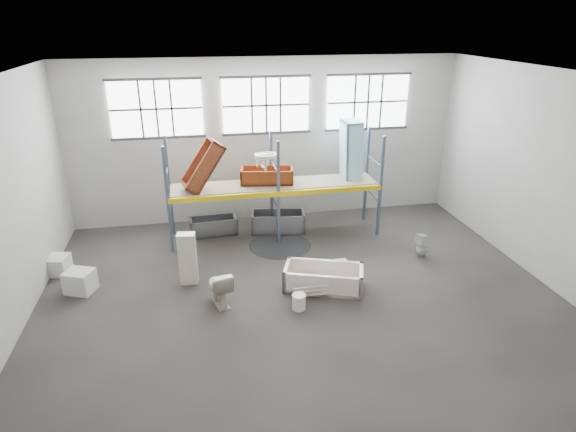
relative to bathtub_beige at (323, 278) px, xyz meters
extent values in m
cube|color=#4B4540|center=(-0.61, -0.21, -0.32)|extent=(12.00, 10.00, 0.10)
cube|color=silver|center=(-0.61, -0.21, 4.78)|extent=(12.00, 10.00, 0.10)
cube|color=#A5A198|center=(-0.61, 4.84, 2.23)|extent=(12.00, 0.10, 5.00)
cube|color=#A19E96|center=(-0.61, -5.26, 2.23)|extent=(12.00, 0.10, 5.00)
cube|color=#AAA79D|center=(5.44, -0.21, 2.23)|extent=(0.10, 10.00, 5.00)
cube|color=white|center=(-3.81, 4.73, 3.33)|extent=(2.60, 0.04, 1.60)
cube|color=white|center=(-0.61, 4.73, 3.33)|extent=(2.60, 0.04, 1.60)
cube|color=white|center=(2.59, 4.73, 3.33)|extent=(2.60, 0.04, 1.60)
cube|color=slate|center=(-3.61, 2.69, 1.23)|extent=(0.08, 0.08, 3.00)
cube|color=slate|center=(-3.61, 3.89, 1.23)|extent=(0.08, 0.08, 3.00)
cube|color=slate|center=(-0.61, 2.69, 1.23)|extent=(0.08, 0.08, 3.00)
cube|color=slate|center=(-0.61, 3.89, 1.23)|extent=(0.08, 0.08, 3.00)
cube|color=slate|center=(2.39, 2.69, 1.23)|extent=(0.08, 0.08, 3.00)
cube|color=slate|center=(2.39, 3.89, 1.23)|extent=(0.08, 0.08, 3.00)
cube|color=yellow|center=(-0.61, 2.69, 1.23)|extent=(6.00, 0.10, 0.14)
cube|color=yellow|center=(-0.61, 3.89, 1.23)|extent=(6.00, 0.10, 0.14)
cube|color=gray|center=(-0.61, 3.29, 1.31)|extent=(5.90, 1.10, 0.03)
cylinder|color=black|center=(-0.61, 2.49, -0.27)|extent=(1.80, 1.80, 0.00)
cube|color=beige|center=(0.52, 0.43, 0.01)|extent=(0.41, 0.24, 0.37)
imported|color=beige|center=(-0.21, 0.46, -0.11)|extent=(0.47, 0.47, 0.14)
imported|color=silver|center=(-2.49, -0.20, 0.15)|extent=(0.67, 0.92, 0.84)
cube|color=beige|center=(-3.16, 0.88, 0.38)|extent=(0.45, 0.33, 1.31)
imported|color=white|center=(3.05, 1.09, 0.07)|extent=(0.40, 0.40, 0.68)
imported|color=silver|center=(-0.92, 2.97, 1.82)|extent=(0.72, 0.63, 0.54)
cylinder|color=white|center=(-0.77, -0.78, -0.09)|extent=(0.34, 0.34, 0.36)
cube|color=silver|center=(-5.70, 0.95, -0.01)|extent=(0.78, 0.73, 0.53)
cube|color=silver|center=(-6.45, 2.00, -0.04)|extent=(0.65, 0.65, 0.46)
camera|label=1|loc=(-2.78, -9.81, 5.81)|focal=30.24mm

